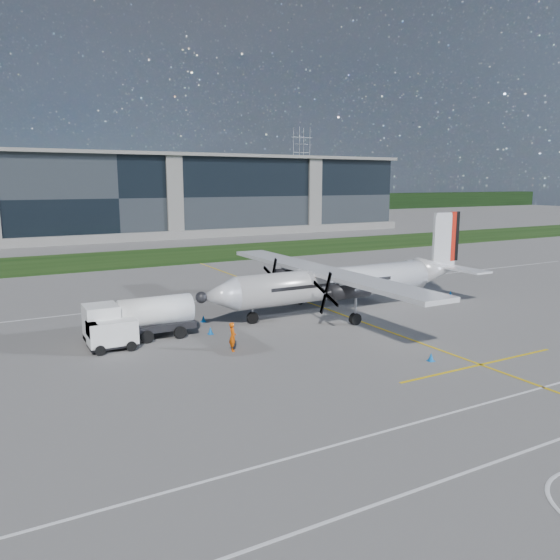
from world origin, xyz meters
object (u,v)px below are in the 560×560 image
object	(u,v)px
fuel_tanker_truck	(132,320)
safety_cone_tail	(451,293)
safety_cone_fwd	(177,330)
safety_cone_stbdwing	(252,284)
safety_cone_nose_stbd	(203,319)
ground_crew_person	(233,335)
pylon_east	(301,169)
baggage_tug	(112,335)
turboprop_aircraft	(345,264)
safety_cone_nose_port	(210,331)
safety_cone_portwing	(431,357)

from	to	relation	value
fuel_tanker_truck	safety_cone_tail	world-z (taller)	fuel_tanker_truck
safety_cone_fwd	fuel_tanker_truck	bearing A→B (deg)	-174.68
fuel_tanker_truck	safety_cone_stbdwing	bearing A→B (deg)	41.19
safety_cone_nose_stbd	safety_cone_tail	distance (m)	23.39
ground_crew_person	safety_cone_fwd	distance (m)	5.86
fuel_tanker_truck	safety_cone_nose_stbd	size ratio (longest dim) A/B	14.93
pylon_east	fuel_tanker_truck	size ratio (longest dim) A/B	4.02
baggage_tug	safety_cone_fwd	xyz separation A→B (m)	(4.72, 1.70, -0.69)
safety_cone_stbdwing	turboprop_aircraft	bearing A→B (deg)	-81.94
baggage_tug	safety_cone_tail	xyz separation A→B (m)	(30.72, 1.58, -0.69)
safety_cone_tail	safety_cone_nose_port	xyz separation A→B (m)	(-24.08, -1.26, 0.00)
safety_cone_fwd	safety_cone_stbdwing	distance (m)	17.82
turboprop_aircraft	safety_cone_nose_port	bearing A→B (deg)	-174.46
fuel_tanker_truck	safety_cone_nose_port	bearing A→B (deg)	-12.13
fuel_tanker_truck	safety_cone_fwd	size ratio (longest dim) A/B	14.93
fuel_tanker_truck	baggage_tug	bearing A→B (deg)	-138.54
safety_cone_nose_port	safety_cone_fwd	xyz separation A→B (m)	(-1.92, 1.37, 0.00)
pylon_east	fuel_tanker_truck	distance (m)	172.76
safety_cone_tail	safety_cone_fwd	size ratio (longest dim) A/B	1.00
fuel_tanker_truck	safety_cone_tail	xyz separation A→B (m)	(29.12, 0.17, -1.15)
ground_crew_person	safety_cone_nose_stbd	xyz separation A→B (m)	(0.97, 7.56, -0.79)
safety_cone_fwd	pylon_east	bearing A→B (deg)	56.02
fuel_tanker_truck	safety_cone_tail	bearing A→B (deg)	0.34
turboprop_aircraft	baggage_tug	world-z (taller)	turboprop_aircraft
safety_cone_stbdwing	safety_cone_portwing	xyz separation A→B (m)	(-1.03, -26.03, 0.00)
baggage_tug	safety_cone_fwd	size ratio (longest dim) A/B	6.25
safety_cone_tail	safety_cone_stbdwing	bearing A→B (deg)	136.49
pylon_east	safety_cone_fwd	distance (m)	170.86
safety_cone_fwd	baggage_tug	bearing A→B (deg)	-160.18
baggage_tug	ground_crew_person	size ratio (longest dim) A/B	1.50
pylon_east	turboprop_aircraft	size ratio (longest dim) A/B	1.16
fuel_tanker_truck	safety_cone_nose_stbd	xyz separation A→B (m)	(5.84, 2.31, -1.15)
ground_crew_person	safety_cone_portwing	world-z (taller)	ground_crew_person
safety_cone_tail	safety_cone_fwd	world-z (taller)	same
fuel_tanker_truck	safety_cone_nose_port	world-z (taller)	fuel_tanker_truck
safety_cone_tail	turboprop_aircraft	bearing A→B (deg)	-179.59
baggage_tug	safety_cone_stbdwing	xyz separation A→B (m)	(16.85, 14.75, -0.69)
ground_crew_person	safety_cone_tail	distance (m)	24.87
safety_cone_tail	safety_cone_nose_port	world-z (taller)	same
pylon_east	baggage_tug	world-z (taller)	pylon_east
safety_cone_portwing	pylon_east	bearing A→B (deg)	61.40
pylon_east	safety_cone_stbdwing	distance (m)	153.35
safety_cone_tail	safety_cone_stbdwing	xyz separation A→B (m)	(-13.87, 13.17, 0.00)
fuel_tanker_truck	baggage_tug	size ratio (longest dim) A/B	2.39
safety_cone_nose_stbd	safety_cone_portwing	bearing A→B (deg)	-60.78
safety_cone_nose_stbd	safety_cone_stbdwing	bearing A→B (deg)	49.53
fuel_tanker_truck	safety_cone_fwd	distance (m)	3.34
pylon_east	safety_cone_nose_stbd	xyz separation A→B (m)	(-92.42, -139.14, -14.75)
safety_cone_fwd	safety_cone_nose_stbd	bearing A→B (deg)	36.65
fuel_tanker_truck	safety_cone_tail	size ratio (longest dim) A/B	14.93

